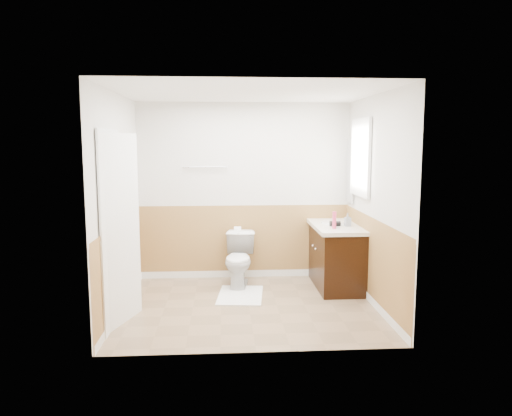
{
  "coord_description": "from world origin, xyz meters",
  "views": [
    {
      "loc": [
        -0.28,
        -5.61,
        1.94
      ],
      "look_at": [
        0.1,
        0.25,
        1.15
      ],
      "focal_mm": 34.19,
      "sensor_mm": 36.0,
      "label": 1
    }
  ],
  "objects": [
    {
      "name": "wall_back",
      "position": [
        0.0,
        1.3,
        1.25
      ],
      "size": [
        3.0,
        0.0,
        3.0
      ],
      "primitive_type": "plane",
      "rotation": [
        1.57,
        0.0,
        0.0
      ],
      "color": "silver",
      "rests_on": "floor"
    },
    {
      "name": "toilet",
      "position": [
        -0.09,
        0.85,
        0.36
      ],
      "size": [
        0.47,
        0.74,
        0.72
      ],
      "primitive_type": "imported",
      "rotation": [
        0.0,
        0.0,
        -0.11
      ],
      "color": "white",
      "rests_on": "floor"
    },
    {
      "name": "soap_dispenser",
      "position": [
        1.33,
        0.62,
        0.94
      ],
      "size": [
        0.08,
        0.08,
        0.17
      ],
      "primitive_type": "imported",
      "rotation": [
        0.0,
        0.0,
        0.04
      ],
      "color": "gray",
      "rests_on": "countertop"
    },
    {
      "name": "hair_dryer_handle",
      "position": [
        1.13,
        0.66,
        0.86
      ],
      "size": [
        0.03,
        0.03,
        0.07
      ],
      "primitive_type": "cylinder",
      "color": "black",
      "rests_on": "countertop"
    },
    {
      "name": "tp_roll",
      "position": [
        -0.1,
        1.23,
        0.7
      ],
      "size": [
        0.1,
        0.11,
        0.11
      ],
      "primitive_type": "cylinder",
      "rotation": [
        0.0,
        1.57,
        0.0
      ],
      "color": "white",
      "rests_on": "tp_holder_bar"
    },
    {
      "name": "vanity_knob_right",
      "position": [
        0.91,
        0.81,
        0.55
      ],
      "size": [
        0.03,
        0.03,
        0.03
      ],
      "primitive_type": "sphere",
      "color": "silver",
      "rests_on": "vanity_cabinet"
    },
    {
      "name": "vanity_knob_left",
      "position": [
        0.91,
        0.61,
        0.55
      ],
      "size": [
        0.03,
        0.03,
        0.03
      ],
      "primitive_type": "sphere",
      "color": "silver",
      "rests_on": "vanity_cabinet"
    },
    {
      "name": "door_frame",
      "position": [
        -1.48,
        -0.45,
        1.03
      ],
      "size": [
        0.02,
        0.92,
        2.1
      ],
      "primitive_type": "cube",
      "color": "white",
      "rests_on": "wall_left"
    },
    {
      "name": "towel_bar",
      "position": [
        -0.55,
        1.25,
        1.6
      ],
      "size": [
        0.62,
        0.02,
        0.02
      ],
      "primitive_type": "cylinder",
      "rotation": [
        0.0,
        1.57,
        0.0
      ],
      "color": "silver",
      "rests_on": "wall_back"
    },
    {
      "name": "bath_mat",
      "position": [
        -0.09,
        0.39,
        0.01
      ],
      "size": [
        0.63,
        0.85,
        0.02
      ],
      "primitive_type": "cube",
      "rotation": [
        0.0,
        0.0,
        -0.11
      ],
      "color": "white",
      "rests_on": "floor"
    },
    {
      "name": "vanity_cabinet",
      "position": [
        1.21,
        0.71,
        0.4
      ],
      "size": [
        0.55,
        1.1,
        0.8
      ],
      "primitive_type": "cube",
      "color": "black",
      "rests_on": "floor"
    },
    {
      "name": "window_frame",
      "position": [
        1.47,
        0.59,
        1.75
      ],
      "size": [
        0.04,
        0.8,
        1.0
      ],
      "primitive_type": "cube",
      "color": "white",
      "rests_on": "wall_right"
    },
    {
      "name": "wall_left",
      "position": [
        -1.5,
        0.0,
        1.25
      ],
      "size": [
        0.0,
        3.0,
        3.0
      ],
      "primitive_type": "plane",
      "rotation": [
        1.57,
        0.0,
        1.57
      ],
      "color": "silver",
      "rests_on": "floor"
    },
    {
      "name": "wall_front",
      "position": [
        0.0,
        -1.3,
        1.25
      ],
      "size": [
        3.0,
        0.0,
        3.0
      ],
      "primitive_type": "plane",
      "rotation": [
        -1.57,
        0.0,
        0.0
      ],
      "color": "silver",
      "rests_on": "floor"
    },
    {
      "name": "countertop",
      "position": [
        1.2,
        0.71,
        0.83
      ],
      "size": [
        0.6,
        1.15,
        0.05
      ],
      "primitive_type": "cube",
      "color": "white",
      "rests_on": "vanity_cabinet"
    },
    {
      "name": "tp_sheet",
      "position": [
        -0.1,
        1.23,
        0.59
      ],
      "size": [
        0.1,
        0.01,
        0.16
      ],
      "primitive_type": "cube",
      "color": "white",
      "rests_on": "tp_roll"
    },
    {
      "name": "door",
      "position": [
        -1.4,
        -0.45,
        1.02
      ],
      "size": [
        0.29,
        0.78,
        2.04
      ],
      "primitive_type": "cube",
      "rotation": [
        0.0,
        0.0,
        -0.31
      ],
      "color": "white",
      "rests_on": "wall_left"
    },
    {
      "name": "wainscot_front",
      "position": [
        0.0,
        -1.29,
        0.5
      ],
      "size": [
        3.0,
        0.0,
        3.0
      ],
      "primitive_type": "plane",
      "rotation": [
        -1.57,
        0.0,
        0.0
      ],
      "color": "#A37741",
      "rests_on": "floor"
    },
    {
      "name": "sink_basin",
      "position": [
        1.21,
        0.86,
        0.86
      ],
      "size": [
        0.36,
        0.36,
        0.02
      ],
      "primitive_type": "cylinder",
      "color": "white",
      "rests_on": "countertop"
    },
    {
      "name": "tp_holder_bar",
      "position": [
        -0.1,
        1.23,
        0.7
      ],
      "size": [
        0.14,
        0.02,
        0.02
      ],
      "primitive_type": "cylinder",
      "rotation": [
        0.0,
        1.57,
        0.0
      ],
      "color": "silver",
      "rests_on": "wall_back"
    },
    {
      "name": "ceiling",
      "position": [
        0.0,
        0.0,
        2.5
      ],
      "size": [
        3.0,
        3.0,
        0.0
      ],
      "primitive_type": "plane",
      "rotation": [
        3.14,
        0.0,
        0.0
      ],
      "color": "white",
      "rests_on": "floor"
    },
    {
      "name": "wainscot_back",
      "position": [
        0.0,
        1.29,
        0.5
      ],
      "size": [
        3.0,
        0.0,
        3.0
      ],
      "primitive_type": "plane",
      "rotation": [
        1.57,
        0.0,
        0.0
      ],
      "color": "#A37741",
      "rests_on": "floor"
    },
    {
      "name": "wainscot_left",
      "position": [
        -1.49,
        0.0,
        0.5
      ],
      "size": [
        0.0,
        2.6,
        2.6
      ],
      "primitive_type": "plane",
      "rotation": [
        1.57,
        0.0,
        1.57
      ],
      "color": "#A37741",
      "rests_on": "floor"
    },
    {
      "name": "floor",
      "position": [
        0.0,
        0.0,
        0.0
      ],
      "size": [
        3.0,
        3.0,
        0.0
      ],
      "primitive_type": "plane",
      "color": "#8C7051",
      "rests_on": "ground"
    },
    {
      "name": "door_knob",
      "position": [
        -1.34,
        -0.12,
        0.95
      ],
      "size": [
        0.06,
        0.06,
        0.06
      ],
      "primitive_type": "sphere",
      "color": "silver",
      "rests_on": "door"
    },
    {
      "name": "mirror_panel",
      "position": [
        1.48,
        1.1,
        1.55
      ],
      "size": [
        0.02,
        0.35,
        0.9
      ],
      "primitive_type": "cube",
      "color": "silver",
      "rests_on": "wall_right"
    },
    {
      "name": "window_glass",
      "position": [
        1.49,
        0.59,
        1.75
      ],
      "size": [
        0.01,
        0.7,
        0.9
      ],
      "primitive_type": "cube",
      "color": "white",
      "rests_on": "wall_right"
    },
    {
      "name": "wainscot_right",
      "position": [
        1.49,
        0.0,
        0.5
      ],
      "size": [
        0.0,
        2.6,
        2.6
      ],
      "primitive_type": "plane",
      "rotation": [
        1.57,
        0.0,
        -1.57
      ],
      "color": "#A37741",
      "rests_on": "floor"
    },
    {
      "name": "hair_dryer_body",
      "position": [
        1.16,
        0.61,
        0.89
      ],
      "size": [
        0.14,
        0.07,
        0.07
      ],
      "primitive_type": "cylinder",
      "rotation": [
        0.0,
        1.57,
        0.0
      ],
      "color": "black",
      "rests_on": "countertop"
    },
    {
      "name": "faucet",
      "position": [
        1.39,
        0.86,
        0.92
      ],
      "size": [
        0.02,
        0.02,
        0.14
      ],
      "primitive_type": "cylinder",
      "color": "silver",
      "rests_on": "countertop"
    },
    {
      "name": "wall_right",
      "position": [
        1.5,
        0.0,
        1.25
      ],
      "size": [
        0.0,
        3.0,
        3.0
      ],
      "primitive_type": "plane",
      "rotation": [
        1.57,
        0.0,
        -1.57
      ],
      "color": "silver",
      "rests_on": "floor"
    },
    {
      "name": "lotion_bottle",
      "position": [
        1.11,
        0.44,
        0.96
      ],
      "size": [
        0.05,
        0.05,
        0.22
      ],
      "primitive_type": "cylinder",
      "color": "#D83862",
      "rests_on": "countertop"
    }
  ]
}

